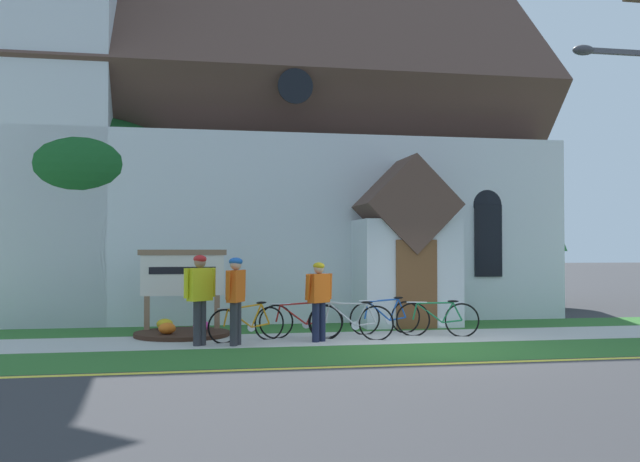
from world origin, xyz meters
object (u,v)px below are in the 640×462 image
(bicycle_black, at_px, (302,320))
(cyclist_in_white_jersey, at_px, (319,296))
(cyclist_in_green_jersey, at_px, (200,292))
(church_sign, at_px, (182,277))
(cyclist_in_orange_jersey, at_px, (236,294))
(bicycle_orange, at_px, (351,321))
(bicycle_blue, at_px, (247,323))
(yard_deciduous_tree, at_px, (91,174))
(bicycle_white, at_px, (386,317))
(bicycle_red, at_px, (438,319))
(roadside_conifer, at_px, (502,169))

(bicycle_black, xyz_separation_m, cyclist_in_white_jersey, (0.24, -0.70, 0.56))
(bicycle_black, relative_size, cyclist_in_green_jersey, 1.01)
(cyclist_in_white_jersey, bearing_deg, church_sign, 143.73)
(cyclist_in_orange_jersey, distance_m, cyclist_in_white_jersey, 1.71)
(bicycle_orange, distance_m, bicycle_black, 1.06)
(bicycle_black, bearing_deg, cyclist_in_orange_jersey, -147.20)
(church_sign, bearing_deg, bicycle_blue, -51.02)
(bicycle_blue, height_order, bicycle_orange, bicycle_orange)
(cyclist_in_orange_jersey, xyz_separation_m, cyclist_in_white_jersey, (1.69, 0.24, -0.08))
(bicycle_black, height_order, yard_deciduous_tree, yard_deciduous_tree)
(yard_deciduous_tree, bearing_deg, cyclist_in_white_jersey, -48.44)
(bicycle_white, bearing_deg, bicycle_red, -33.39)
(cyclist_in_white_jersey, height_order, yard_deciduous_tree, yard_deciduous_tree)
(bicycle_black, height_order, cyclist_in_green_jersey, cyclist_in_green_jersey)
(bicycle_orange, distance_m, cyclist_in_white_jersey, 0.95)
(bicycle_white, relative_size, cyclist_in_green_jersey, 0.97)
(cyclist_in_white_jersey, bearing_deg, bicycle_blue, 165.10)
(bicycle_red, xyz_separation_m, cyclist_in_green_jersey, (-5.07, -0.60, 0.67))
(bicycle_orange, xyz_separation_m, bicycle_white, (0.99, 0.86, -0.00))
(bicycle_white, relative_size, yard_deciduous_tree, 0.31)
(cyclist_in_orange_jersey, bearing_deg, roadside_conifer, 40.18)
(roadside_conifer, distance_m, yard_deciduous_tree, 12.78)
(church_sign, relative_size, bicycle_orange, 1.14)
(bicycle_red, relative_size, yard_deciduous_tree, 0.31)
(cyclist_in_white_jersey, bearing_deg, bicycle_orange, 18.99)
(bicycle_black, xyz_separation_m, bicycle_white, (1.96, 0.41, 0.00))
(roadside_conifer, bearing_deg, bicycle_red, -124.14)
(church_sign, height_order, bicycle_red, church_sign)
(yard_deciduous_tree, bearing_deg, bicycle_red, -34.38)
(bicycle_orange, xyz_separation_m, roadside_conifer, (6.73, 7.24, 4.12))
(cyclist_in_white_jersey, distance_m, yard_deciduous_tree, 8.39)
(bicycle_orange, height_order, cyclist_in_green_jersey, cyclist_in_green_jersey)
(bicycle_orange, height_order, roadside_conifer, roadside_conifer)
(bicycle_red, bearing_deg, bicycle_orange, -173.75)
(bicycle_blue, distance_m, bicycle_white, 3.21)
(bicycle_orange, xyz_separation_m, yard_deciduous_tree, (-5.93, 5.62, 3.54))
(church_sign, relative_size, yard_deciduous_tree, 0.35)
(bicycle_orange, xyz_separation_m, cyclist_in_orange_jersey, (-2.42, -0.49, 0.63))
(bicycle_red, bearing_deg, roadside_conifer, 55.86)
(cyclist_in_white_jersey, distance_m, roadside_conifer, 11.15)
(bicycle_black, distance_m, roadside_conifer, 11.06)
(bicycle_orange, distance_m, bicycle_red, 1.98)
(bicycle_blue, bearing_deg, roadside_conifer, 38.73)
(bicycle_black, distance_m, yard_deciduous_tree, 8.00)
(roadside_conifer, height_order, yard_deciduous_tree, roadside_conifer)
(bicycle_orange, bearing_deg, cyclist_in_orange_jersey, -168.63)
(bicycle_blue, bearing_deg, bicycle_black, 15.43)
(bicycle_blue, distance_m, bicycle_red, 4.11)
(bicycle_orange, bearing_deg, bicycle_red, 6.25)
(bicycle_red, xyz_separation_m, cyclist_in_orange_jersey, (-4.38, -0.70, 0.63))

